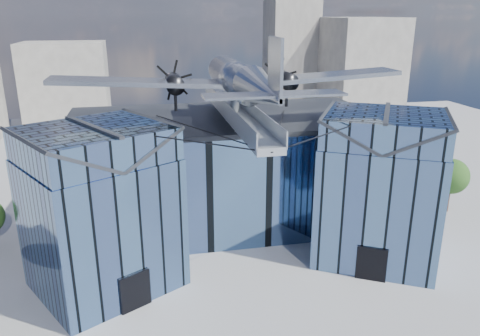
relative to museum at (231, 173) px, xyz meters
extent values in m
plane|color=gray|center=(0.00, -5.82, -5.54)|extent=(120.00, 120.00, 0.00)
cube|color=#476591|center=(0.00, 3.18, -0.79)|extent=(28.00, 14.00, 9.50)
cube|color=#2A2C32|center=(0.00, 3.18, 4.16)|extent=(28.00, 14.00, 0.40)
cube|color=#476591|center=(-10.50, -6.82, -0.79)|extent=(11.79, 11.43, 9.50)
cube|color=#476591|center=(-10.50, -6.82, 5.06)|extent=(11.56, 11.20, 2.20)
cube|color=#2A2C32|center=(-12.45, -7.94, 5.06)|extent=(7.98, 9.23, 2.40)
cube|color=#2A2C32|center=(-8.55, -5.69, 5.06)|extent=(7.98, 9.23, 2.40)
cube|color=#2A2C32|center=(-10.50, -6.82, 6.21)|extent=(4.30, 7.10, 0.18)
cube|color=black|center=(-8.48, -10.33, -4.24)|extent=(2.03, 1.32, 2.60)
cube|color=black|center=(-6.60, -4.57, -0.79)|extent=(0.34, 0.34, 9.50)
cube|color=#476591|center=(10.50, -6.82, -0.79)|extent=(11.79, 11.43, 9.50)
cube|color=#476591|center=(10.50, -6.82, 5.06)|extent=(11.56, 11.20, 2.20)
cube|color=#2A2C32|center=(8.55, -5.69, 5.06)|extent=(7.98, 9.23, 2.40)
cube|color=#2A2C32|center=(12.45, -7.94, 5.06)|extent=(7.98, 9.23, 2.40)
cube|color=#2A2C32|center=(10.50, -6.82, 6.21)|extent=(4.30, 7.10, 0.18)
cube|color=black|center=(8.48, -10.33, -4.24)|extent=(2.03, 1.32, 2.60)
cube|color=black|center=(6.60, -4.57, -0.79)|extent=(0.34, 0.34, 9.50)
cube|color=#A2A8B0|center=(0.00, -2.32, 5.56)|extent=(1.80, 21.00, 0.50)
cube|color=#A2A8B0|center=(-0.90, -2.32, 6.21)|extent=(0.08, 21.00, 1.10)
cube|color=#A2A8B0|center=(0.90, -2.32, 6.21)|extent=(0.08, 21.00, 1.10)
cylinder|color=#A2A8B0|center=(0.00, 7.18, 4.89)|extent=(0.44, 0.44, 1.35)
cylinder|color=#A2A8B0|center=(0.00, 1.18, 4.89)|extent=(0.44, 0.44, 1.35)
cylinder|color=#A2A8B0|center=(0.00, -2.82, 4.89)|extent=(0.44, 0.44, 1.35)
cylinder|color=#A2A8B0|center=(0.00, -1.82, 6.51)|extent=(0.70, 0.70, 1.40)
cylinder|color=black|center=(-5.25, -9.82, 5.86)|extent=(10.55, 6.08, 0.69)
cylinder|color=black|center=(5.25, -9.82, 5.86)|extent=(10.55, 6.08, 0.69)
cylinder|color=black|center=(-3.00, -4.32, 5.01)|extent=(6.09, 17.04, 1.19)
cylinder|color=black|center=(3.00, -4.32, 5.01)|extent=(6.09, 17.04, 1.19)
cylinder|color=#999EA5|center=(0.00, -1.82, 8.46)|extent=(2.50, 11.00, 2.50)
sphere|color=#999EA5|center=(0.00, 3.68, 8.46)|extent=(2.50, 2.50, 2.50)
cube|color=black|center=(0.00, 2.68, 9.15)|extent=(1.60, 1.40, 0.50)
cone|color=#999EA5|center=(0.00, -10.82, 8.76)|extent=(2.50, 7.00, 2.50)
cube|color=#999EA5|center=(0.00, -13.12, 10.36)|extent=(0.18, 2.40, 3.40)
cube|color=#999EA5|center=(0.00, -13.02, 8.96)|extent=(8.00, 1.80, 0.14)
cube|color=#999EA5|center=(-7.00, -0.82, 8.16)|extent=(14.00, 3.20, 1.08)
cylinder|color=black|center=(-4.60, -0.22, 7.91)|extent=(1.44, 3.20, 1.44)
cone|color=black|center=(-4.60, 1.58, 7.91)|extent=(0.70, 0.70, 0.70)
cube|color=black|center=(-4.60, 1.73, 7.91)|extent=(1.05, 0.06, 3.33)
cube|color=black|center=(-4.60, 1.73, 7.91)|extent=(2.53, 0.06, 2.53)
cube|color=black|center=(-4.60, 1.73, 7.91)|extent=(3.33, 0.06, 1.05)
cylinder|color=black|center=(-4.60, -0.82, 6.69)|extent=(0.24, 0.24, 1.75)
cube|color=#999EA5|center=(7.00, -0.82, 8.16)|extent=(14.00, 3.20, 1.08)
cylinder|color=black|center=(4.60, -0.22, 7.91)|extent=(1.44, 3.20, 1.44)
cone|color=black|center=(4.60, 1.58, 7.91)|extent=(0.70, 0.70, 0.70)
cube|color=black|center=(4.60, 1.73, 7.91)|extent=(1.05, 0.06, 3.33)
cube|color=black|center=(4.60, 1.73, 7.91)|extent=(2.53, 0.06, 2.53)
cube|color=black|center=(4.60, 1.73, 7.91)|extent=(3.33, 0.06, 1.05)
cylinder|color=black|center=(4.60, -0.82, 6.69)|extent=(0.24, 0.24, 1.75)
cube|color=gray|center=(32.00, 42.18, 3.46)|extent=(12.00, 14.00, 18.00)
cube|color=gray|center=(-20.00, 49.18, 1.46)|extent=(14.00, 10.00, 14.00)
cube|color=gray|center=(22.00, 52.18, 7.46)|extent=(9.00, 9.00, 26.00)
cylinder|color=#382116|center=(21.76, -0.25, -4.21)|extent=(0.48, 0.48, 2.65)
sphere|color=#284C1A|center=(21.76, -0.25, -1.85)|extent=(4.58, 4.58, 3.46)
camera|label=1|loc=(-7.23, -37.93, 13.30)|focal=35.00mm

